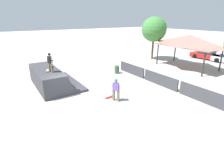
% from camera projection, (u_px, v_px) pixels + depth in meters
% --- Properties ---
extents(ground_plane, '(160.00, 160.00, 0.00)m').
position_uv_depth(ground_plane, '(72.00, 99.00, 13.11)').
color(ground_plane, '#ADA8A0').
extents(quarter_pipe_ramp, '(5.72, 3.51, 1.64)m').
position_uv_depth(quarter_pipe_ramp, '(51.00, 79.00, 15.36)').
color(quarter_pipe_ramp, '#38383D').
rests_on(quarter_pipe_ramp, ground).
extents(skater_on_deck, '(0.67, 0.36, 1.56)m').
position_uv_depth(skater_on_deck, '(50.00, 61.00, 13.82)').
color(skater_on_deck, '#6B6051').
rests_on(skater_on_deck, quarter_pipe_ramp).
extents(skateboard_on_deck, '(0.79, 0.42, 0.09)m').
position_uv_depth(skateboard_on_deck, '(48.00, 70.00, 14.33)').
color(skateboard_on_deck, silver).
rests_on(skateboard_on_deck, quarter_pipe_ramp).
extents(bystander_walking, '(0.64, 0.42, 1.72)m').
position_uv_depth(bystander_walking, '(116.00, 88.00, 12.56)').
color(bystander_walking, '#6B6051').
rests_on(bystander_walking, ground).
extents(skateboard_on_ground, '(0.30, 0.83, 0.09)m').
position_uv_depth(skateboard_on_ground, '(110.00, 97.00, 13.38)').
color(skateboard_on_ground, green).
rests_on(skateboard_on_ground, ground).
extents(barrier_fence, '(11.84, 0.12, 1.05)m').
position_uv_depth(barrier_fence, '(160.00, 80.00, 15.69)').
color(barrier_fence, '#3D3D42').
rests_on(barrier_fence, ground).
extents(pavilion_shelter, '(7.31, 4.11, 3.97)m').
position_uv_depth(pavilion_shelter, '(189.00, 41.00, 20.51)').
color(pavilion_shelter, '#2D2D33').
rests_on(pavilion_shelter, ground).
extents(tree_far_back, '(3.46, 3.46, 6.00)m').
position_uv_depth(tree_far_back, '(154.00, 29.00, 24.46)').
color(tree_far_back, brown).
rests_on(tree_far_back, ground).
extents(trash_bin, '(0.52, 0.52, 0.85)m').
position_uv_depth(trash_bin, '(117.00, 70.00, 19.11)').
color(trash_bin, '#385B3D').
rests_on(trash_bin, ground).
extents(parked_car_red, '(4.61, 1.97, 1.27)m').
position_uv_depth(parked_car_red, '(207.00, 55.00, 25.65)').
color(parked_car_red, red).
rests_on(parked_car_red, ground).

